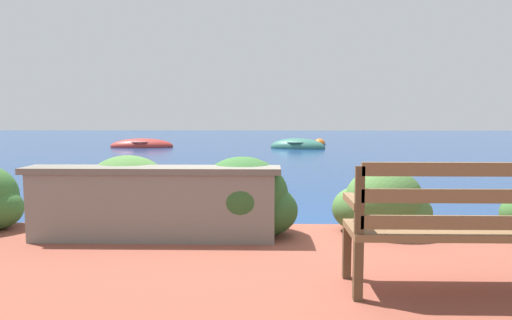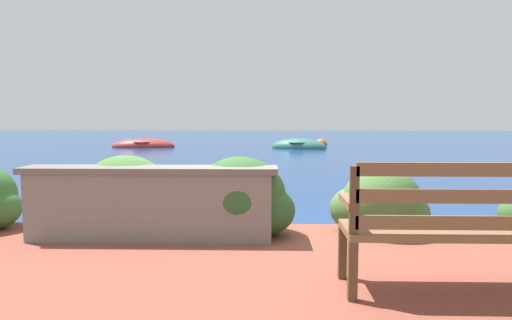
{
  "view_description": "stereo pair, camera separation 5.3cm",
  "coord_description": "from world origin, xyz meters",
  "px_view_note": "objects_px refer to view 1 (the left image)",
  "views": [
    {
      "loc": [
        0.17,
        -5.09,
        1.44
      ],
      "look_at": [
        -0.04,
        4.28,
        0.53
      ],
      "focal_mm": 32.0,
      "sensor_mm": 36.0,
      "label": 1
    },
    {
      "loc": [
        0.22,
        -5.09,
        1.44
      ],
      "look_at": [
        -0.04,
        4.28,
        0.53
      ],
      "focal_mm": 32.0,
      "sensor_mm": 36.0,
      "label": 2
    }
  ],
  "objects_px": {
    "park_bench": "(462,224)",
    "rowboat_mid": "(142,146)",
    "rowboat_nearest": "(298,147)",
    "mooring_buoy": "(320,144)"
  },
  "relations": [
    {
      "from": "rowboat_nearest",
      "to": "rowboat_mid",
      "type": "relative_size",
      "value": 0.92
    },
    {
      "from": "park_bench",
      "to": "mooring_buoy",
      "type": "height_order",
      "value": "park_bench"
    },
    {
      "from": "park_bench",
      "to": "rowboat_mid",
      "type": "relative_size",
      "value": 0.53
    },
    {
      "from": "rowboat_nearest",
      "to": "mooring_buoy",
      "type": "bearing_deg",
      "value": 70.68
    },
    {
      "from": "rowboat_mid",
      "to": "rowboat_nearest",
      "type": "bearing_deg",
      "value": 171.76
    },
    {
      "from": "rowboat_mid",
      "to": "mooring_buoy",
      "type": "relative_size",
      "value": 4.93
    },
    {
      "from": "park_bench",
      "to": "rowboat_mid",
      "type": "xyz_separation_m",
      "value": [
        -7.05,
        17.64,
        -0.64
      ]
    },
    {
      "from": "rowboat_nearest",
      "to": "mooring_buoy",
      "type": "relative_size",
      "value": 4.54
    },
    {
      "from": "rowboat_mid",
      "to": "mooring_buoy",
      "type": "height_order",
      "value": "rowboat_mid"
    },
    {
      "from": "rowboat_nearest",
      "to": "park_bench",
      "type": "bearing_deg",
      "value": -72.19
    }
  ]
}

